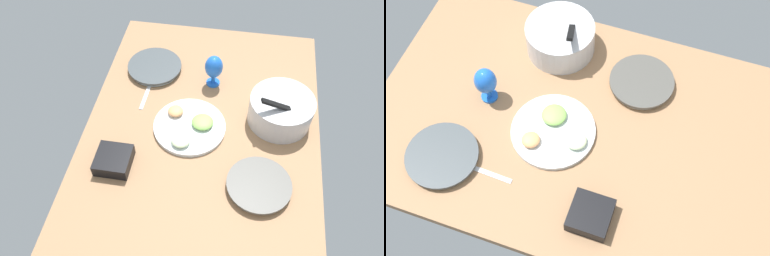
% 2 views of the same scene
% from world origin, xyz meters
% --- Properties ---
extents(ground_plane, '(1.60, 1.04, 0.04)m').
position_xyz_m(ground_plane, '(0.00, 0.00, -0.02)').
color(ground_plane, '#99704C').
extents(dinner_plate_left, '(0.27, 0.27, 0.03)m').
position_xyz_m(dinner_plate_left, '(-0.42, -0.29, 0.02)').
color(dinner_plate_left, silver).
rests_on(dinner_plate_left, ground_plane).
extents(dinner_plate_right, '(0.26, 0.26, 0.03)m').
position_xyz_m(dinner_plate_right, '(0.18, 0.27, 0.02)').
color(dinner_plate_right, silver).
rests_on(dinner_plate_right, ground_plane).
extents(mixing_bowl, '(0.28, 0.28, 0.20)m').
position_xyz_m(mixing_bowl, '(-0.19, 0.34, 0.07)').
color(mixing_bowl, silver).
rests_on(mixing_bowl, ground_plane).
extents(fruit_platter, '(0.32, 0.32, 0.05)m').
position_xyz_m(fruit_platter, '(-0.07, -0.06, 0.01)').
color(fruit_platter, silver).
rests_on(fruit_platter, ground_plane).
extents(hurricane_glass_blue, '(0.09, 0.09, 0.17)m').
position_xyz_m(hurricane_glass_blue, '(-0.37, 0.01, 0.10)').
color(hurricane_glass_blue, blue).
rests_on(hurricane_glass_blue, ground_plane).
extents(square_bowl_black, '(0.14, 0.14, 0.06)m').
position_xyz_m(square_bowl_black, '(0.17, -0.33, 0.03)').
color(square_bowl_black, black).
rests_on(square_bowl_black, ground_plane).
extents(fork_by_left_plate, '(0.18, 0.02, 0.01)m').
position_xyz_m(fork_by_left_plate, '(-0.24, -0.29, 0.00)').
color(fork_by_left_plate, silver).
rests_on(fork_by_left_plate, ground_plane).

